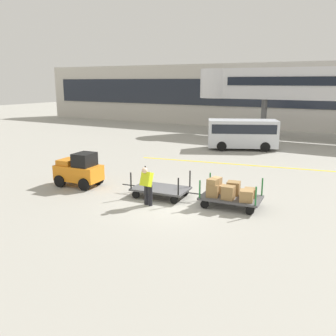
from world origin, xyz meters
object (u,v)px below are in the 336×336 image
object	(u,v)px
baggage_tug	(79,170)
baggage_cart_lead	(161,189)
baggage_cart_middle	(230,193)
baggage_handler	(147,184)
shuttle_van	(242,132)

from	to	relation	value
baggage_tug	baggage_cart_lead	world-z (taller)	baggage_tug
baggage_cart_lead	baggage_cart_middle	xyz separation A→B (m)	(2.95, 0.27, 0.20)
baggage_cart_middle	baggage_handler	xyz separation A→B (m)	(-2.84, -1.48, 0.32)
baggage_handler	shuttle_van	size ratio (longest dim) A/B	0.30
baggage_cart_lead	baggage_cart_middle	world-z (taller)	baggage_cart_middle
baggage_cart_middle	baggage_handler	size ratio (longest dim) A/B	1.95
baggage_tug	baggage_handler	bearing A→B (deg)	-11.17
baggage_tug	baggage_cart_middle	size ratio (longest dim) A/B	0.72
baggage_cart_middle	shuttle_van	xyz separation A→B (m)	(-3.50, 12.23, 0.69)
baggage_cart_lead	baggage_tug	bearing A→B (deg)	-174.77
baggage_handler	shuttle_van	bearing A→B (deg)	92.78
baggage_handler	baggage_tug	bearing A→B (deg)	168.83
baggage_handler	shuttle_van	distance (m)	13.73
baggage_cart_lead	baggage_handler	size ratio (longest dim) A/B	1.95
baggage_tug	baggage_cart_middle	bearing A→B (deg)	5.21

